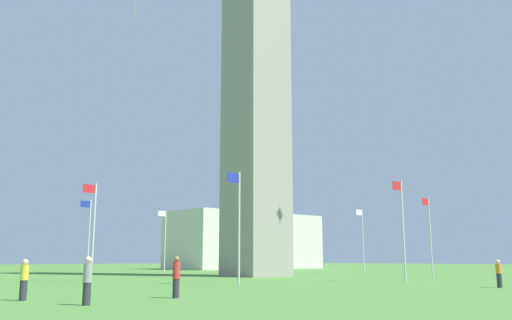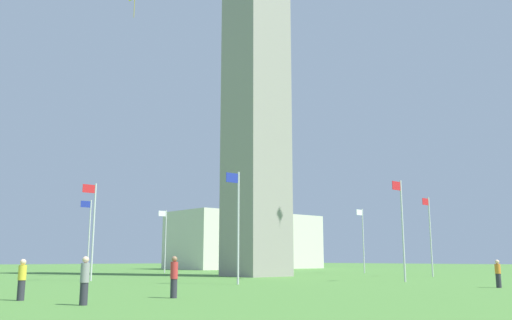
# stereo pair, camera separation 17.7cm
# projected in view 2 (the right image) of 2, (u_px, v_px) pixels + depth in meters

# --- Properties ---
(ground_plane) EXTENTS (260.00, 260.00, 0.00)m
(ground_plane) POSITION_uv_depth(u_px,v_px,m) (256.00, 276.00, 51.13)
(ground_plane) COLOR #477A33
(obelisk_monument) EXTENTS (5.08, 5.08, 46.15)m
(obelisk_monument) POSITION_uv_depth(u_px,v_px,m) (256.00, 47.00, 55.29)
(obelisk_monument) COLOR gray
(obelisk_monument) RESTS_ON ground
(flagpole_n) EXTENTS (1.12, 0.14, 7.41)m
(flagpole_n) POSITION_uv_depth(u_px,v_px,m) (93.00, 226.00, 41.21)
(flagpole_n) COLOR silver
(flagpole_n) RESTS_ON ground
(flagpole_ne) EXTENTS (1.12, 0.14, 7.41)m
(flagpole_ne) POSITION_uv_depth(u_px,v_px,m) (238.00, 221.00, 35.65)
(flagpole_ne) COLOR silver
(flagpole_ne) RESTS_ON ground
(flagpole_e) EXTENTS (1.12, 0.14, 7.41)m
(flagpole_e) POSITION_uv_depth(u_px,v_px,m) (402.00, 225.00, 39.57)
(flagpole_e) COLOR silver
(flagpole_e) RESTS_ON ground
(flagpole_se) EXTENTS (1.12, 0.14, 7.41)m
(flagpole_se) POSITION_uv_depth(u_px,v_px,m) (430.00, 232.00, 50.67)
(flagpole_se) COLOR silver
(flagpole_se) RESTS_ON ground
(flagpole_s) EXTENTS (1.12, 0.14, 7.41)m
(flagpole_s) POSITION_uv_depth(u_px,v_px,m) (363.00, 237.00, 62.44)
(flagpole_s) COLOR silver
(flagpole_s) RESTS_ON ground
(flagpole_sw) EXTENTS (1.12, 0.14, 7.41)m
(flagpole_sw) POSITION_uv_depth(u_px,v_px,m) (265.00, 239.00, 68.00)
(flagpole_sw) COLOR silver
(flagpole_sw) RESTS_ON ground
(flagpole_w) EXTENTS (1.12, 0.14, 7.41)m
(flagpole_w) POSITION_uv_depth(u_px,v_px,m) (165.00, 238.00, 64.08)
(flagpole_w) COLOR silver
(flagpole_w) RESTS_ON ground
(flagpole_nw) EXTENTS (1.12, 0.14, 7.41)m
(flagpole_nw) POSITION_uv_depth(u_px,v_px,m) (89.00, 234.00, 52.98)
(flagpole_nw) COLOR silver
(flagpole_nw) RESTS_ON ground
(person_gray_shirt) EXTENTS (0.32, 0.32, 1.74)m
(person_gray_shirt) POSITION_uv_depth(u_px,v_px,m) (85.00, 281.00, 19.49)
(person_gray_shirt) COLOR #2D2D38
(person_gray_shirt) RESTS_ON ground
(person_orange_shirt) EXTENTS (0.32, 0.32, 1.59)m
(person_orange_shirt) POSITION_uv_depth(u_px,v_px,m) (498.00, 274.00, 31.12)
(person_orange_shirt) COLOR #2D2D38
(person_orange_shirt) RESTS_ON ground
(person_yellow_shirt) EXTENTS (0.32, 0.32, 1.64)m
(person_yellow_shirt) POSITION_uv_depth(u_px,v_px,m) (22.00, 280.00, 21.66)
(person_yellow_shirt) COLOR #2D2D38
(person_yellow_shirt) RESTS_ON ground
(person_red_shirt) EXTENTS (0.32, 0.32, 1.76)m
(person_red_shirt) POSITION_uv_depth(u_px,v_px,m) (174.00, 277.00, 23.03)
(person_red_shirt) COLOR #2D2D38
(person_red_shirt) RESTS_ON ground
(distant_building) EXTENTS (25.85, 11.52, 9.08)m
(distant_building) POSITION_uv_depth(u_px,v_px,m) (246.00, 241.00, 90.93)
(distant_building) COLOR beige
(distant_building) RESTS_ON ground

